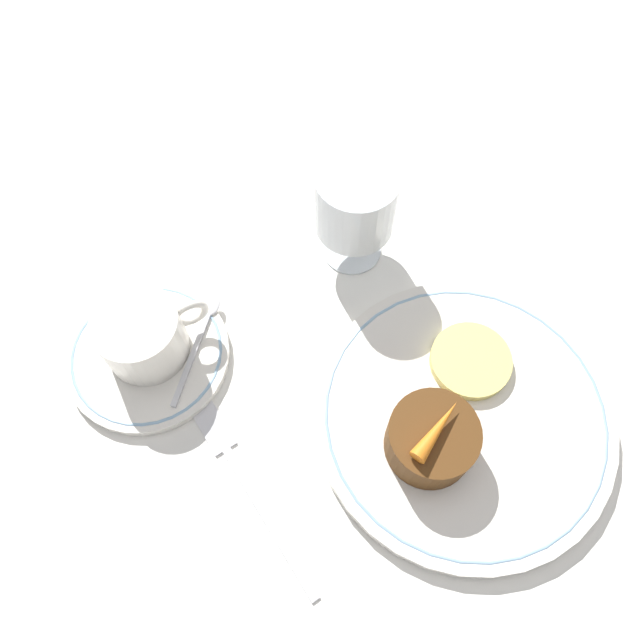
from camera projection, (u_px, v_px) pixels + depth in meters
name	position (u px, v px, depth m)	size (l,w,h in m)	color
ground_plane	(446.00, 393.00, 0.58)	(3.00, 3.00, 0.00)	white
dinner_plate	(464.00, 416.00, 0.56)	(0.27, 0.27, 0.01)	white
saucer	(148.00, 355.00, 0.59)	(0.15, 0.15, 0.01)	white
coffee_cup	(142.00, 335.00, 0.56)	(0.10, 0.08, 0.06)	white
spoon	(200.00, 337.00, 0.59)	(0.08, 0.10, 0.00)	silver
wine_glass	(355.00, 206.00, 0.58)	(0.08, 0.08, 0.12)	silver
fork	(241.00, 474.00, 0.54)	(0.04, 0.20, 0.01)	silver
dessert_cake	(431.00, 439.00, 0.52)	(0.08, 0.08, 0.04)	#563314
carrot_garnish	(437.00, 430.00, 0.50)	(0.06, 0.04, 0.01)	orange
pineapple_slice	(471.00, 361.00, 0.57)	(0.07, 0.07, 0.01)	#EFE075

